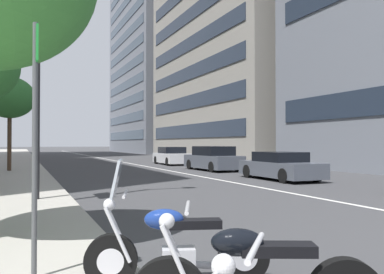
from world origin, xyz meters
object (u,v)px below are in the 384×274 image
(car_lead_in_lane, at_px, (172,156))
(motorcycle_second_in_row, at_px, (175,248))
(street_lamp_with_banners, at_px, (48,28))
(parking_sign_by_curb, at_px, (35,125))
(car_approaching_light, at_px, (280,166))
(car_far_down_avenue, at_px, (213,159))
(street_tree_mid_sidewalk, at_px, (10,98))

(car_lead_in_lane, bearing_deg, motorcycle_second_in_row, 161.45)
(car_lead_in_lane, relative_size, street_lamp_with_banners, 0.59)
(motorcycle_second_in_row, bearing_deg, parking_sign_by_curb, 1.82)
(car_approaching_light, height_order, street_lamp_with_banners, street_lamp_with_banners)
(car_far_down_avenue, distance_m, parking_sign_by_curb, 20.09)
(parking_sign_by_curb, bearing_deg, motorcycle_second_in_row, -105.49)
(street_lamp_with_banners, bearing_deg, car_far_down_avenue, -44.52)
(car_approaching_light, xyz_separation_m, street_lamp_with_banners, (-3.52, 10.17, 4.21))
(car_far_down_avenue, distance_m, car_lead_in_lane, 7.28)
(street_lamp_with_banners, height_order, street_tree_mid_sidewalk, street_lamp_with_banners)
(car_approaching_light, bearing_deg, street_tree_mid_sidewalk, 52.67)
(car_far_down_avenue, bearing_deg, street_tree_mid_sidewalk, 76.66)
(motorcycle_second_in_row, relative_size, parking_sign_by_curb, 0.74)
(car_lead_in_lane, xyz_separation_m, street_lamp_with_banners, (-17.56, 10.13, 4.17))
(motorcycle_second_in_row, height_order, parking_sign_by_curb, parking_sign_by_curb)
(parking_sign_by_curb, bearing_deg, street_lamp_with_banners, -4.29)
(motorcycle_second_in_row, bearing_deg, car_far_down_avenue, -100.29)
(car_lead_in_lane, height_order, street_tree_mid_sidewalk, street_tree_mid_sidewalk)
(car_approaching_light, relative_size, street_lamp_with_banners, 0.58)
(car_approaching_light, height_order, parking_sign_by_curb, parking_sign_by_curb)
(car_far_down_avenue, xyz_separation_m, car_lead_in_lane, (7.28, -0.02, -0.06))
(street_tree_mid_sidewalk, bearing_deg, parking_sign_by_curb, -177.80)
(car_approaching_light, height_order, car_far_down_avenue, car_far_down_avenue)
(motorcycle_second_in_row, height_order, street_tree_mid_sidewalk, street_tree_mid_sidewalk)
(street_lamp_with_banners, bearing_deg, car_approaching_light, -70.90)
(car_lead_in_lane, xyz_separation_m, parking_sign_by_curb, (-24.29, 10.63, 1.21))
(car_far_down_avenue, relative_size, street_tree_mid_sidewalk, 0.89)
(car_far_down_avenue, bearing_deg, car_lead_in_lane, -2.09)
(car_approaching_light, relative_size, car_lead_in_lane, 0.98)
(car_approaching_light, relative_size, parking_sign_by_curb, 1.58)
(car_lead_in_lane, bearing_deg, street_tree_mid_sidewalk, 115.42)
(motorcycle_second_in_row, distance_m, street_tree_mid_sidewalk, 20.19)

